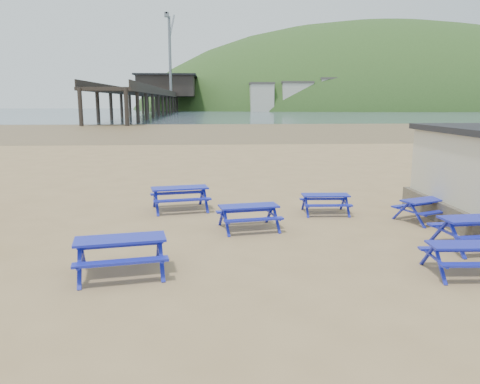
{
  "coord_description": "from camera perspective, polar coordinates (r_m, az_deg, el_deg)",
  "views": [
    {
      "loc": [
        -0.63,
        -13.67,
        3.95
      ],
      "look_at": [
        0.33,
        1.5,
        1.0
      ],
      "focal_mm": 35.0,
      "sensor_mm": 36.0,
      "label": 1
    }
  ],
  "objects": [
    {
      "name": "pier",
      "position": [
        192.69,
        -8.95,
        11.29
      ],
      "size": [
        24.0,
        220.0,
        39.29
      ],
      "color": "black",
      "rests_on": "ground"
    },
    {
      "name": "wet_sand",
      "position": [
        68.79,
        -3.1,
        7.67
      ],
      "size": [
        400.0,
        400.0,
        0.0
      ],
      "primitive_type": "plane",
      "color": "brown",
      "rests_on": "ground"
    },
    {
      "name": "picnic_table_blue_b",
      "position": [
        16.99,
        10.35,
        -1.44
      ],
      "size": [
        1.71,
        1.39,
        0.7
      ],
      "rotation": [
        0.0,
        0.0,
        -0.03
      ],
      "color": "#1627A4",
      "rests_on": "ground"
    },
    {
      "name": "sea",
      "position": [
        183.72,
        -3.46,
        9.72
      ],
      "size": [
        400.0,
        400.0,
        0.0
      ],
      "primitive_type": "plane",
      "color": "#42525E",
      "rests_on": "ground"
    },
    {
      "name": "picnic_table_blue_d",
      "position": [
        11.28,
        -14.29,
        -7.54
      ],
      "size": [
        2.32,
        2.0,
        0.86
      ],
      "rotation": [
        0.0,
        0.0,
        0.19
      ],
      "color": "#1627A4",
      "rests_on": "ground"
    },
    {
      "name": "headland_town",
      "position": [
        260.05,
        16.94,
        7.44
      ],
      "size": [
        264.0,
        144.0,
        108.0
      ],
      "color": "#2D4C1E",
      "rests_on": "ground"
    },
    {
      "name": "picnic_table_blue_f",
      "position": [
        14.32,
        27.02,
        -4.46
      ],
      "size": [
        2.21,
        1.84,
        0.86
      ],
      "rotation": [
        0.0,
        0.0,
        0.09
      ],
      "color": "#1627A4",
      "rests_on": "ground"
    },
    {
      "name": "picnic_table_blue_g",
      "position": [
        14.66,
        1.08,
        -3.1
      ],
      "size": [
        2.06,
        1.77,
        0.77
      ],
      "rotation": [
        0.0,
        0.0,
        0.18
      ],
      "color": "#1627A4",
      "rests_on": "ground"
    },
    {
      "name": "picnic_table_blue_a",
      "position": [
        17.37,
        -7.33,
        -0.8
      ],
      "size": [
        2.33,
        2.02,
        0.86
      ],
      "rotation": [
        0.0,
        0.0,
        0.2
      ],
      "color": "#1627A4",
      "rests_on": "ground"
    },
    {
      "name": "picnic_table_blue_e",
      "position": [
        12.12,
        25.84,
        -7.36
      ],
      "size": [
        1.79,
        1.47,
        0.73
      ],
      "rotation": [
        0.0,
        0.0,
        -0.04
      ],
      "color": "#1627A4",
      "rests_on": "ground"
    },
    {
      "name": "ground",
      "position": [
        14.24,
        -0.93,
        -5.12
      ],
      "size": [
        400.0,
        400.0,
        0.0
      ],
      "primitive_type": "plane",
      "color": "tan",
      "rests_on": "ground"
    },
    {
      "name": "picnic_table_blue_c",
      "position": [
        16.87,
        21.73,
        -2.05
      ],
      "size": [
        2.19,
        2.0,
        0.74
      ],
      "rotation": [
        0.0,
        0.0,
        0.4
      ],
      "color": "#1627A4",
      "rests_on": "ground"
    }
  ]
}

